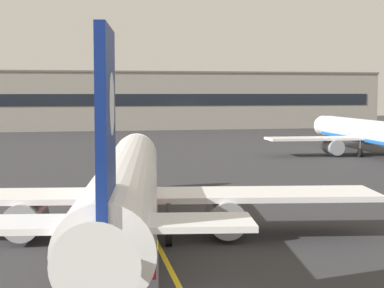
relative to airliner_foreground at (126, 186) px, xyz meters
The scene contains 5 objects.
taxiway_centreline 17.44m from the airliner_foreground, 81.89° to the left, with size 0.30×180.00×0.01m, color yellow.
airliner_foreground is the anchor object (origin of this frame).
airliner_background 60.74m from the airliner_foreground, 48.21° to the left, with size 30.66×39.50×11.08m.
safety_cone_by_nose_gear 17.24m from the airliner_foreground, 84.46° to the left, with size 0.44×0.44×0.55m.
terminal_building 117.95m from the airliner_foreground, 90.41° to the left, with size 156.01×12.40×14.14m.
Camera 1 is at (-6.78, -26.73, 9.25)m, focal length 60.28 mm.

